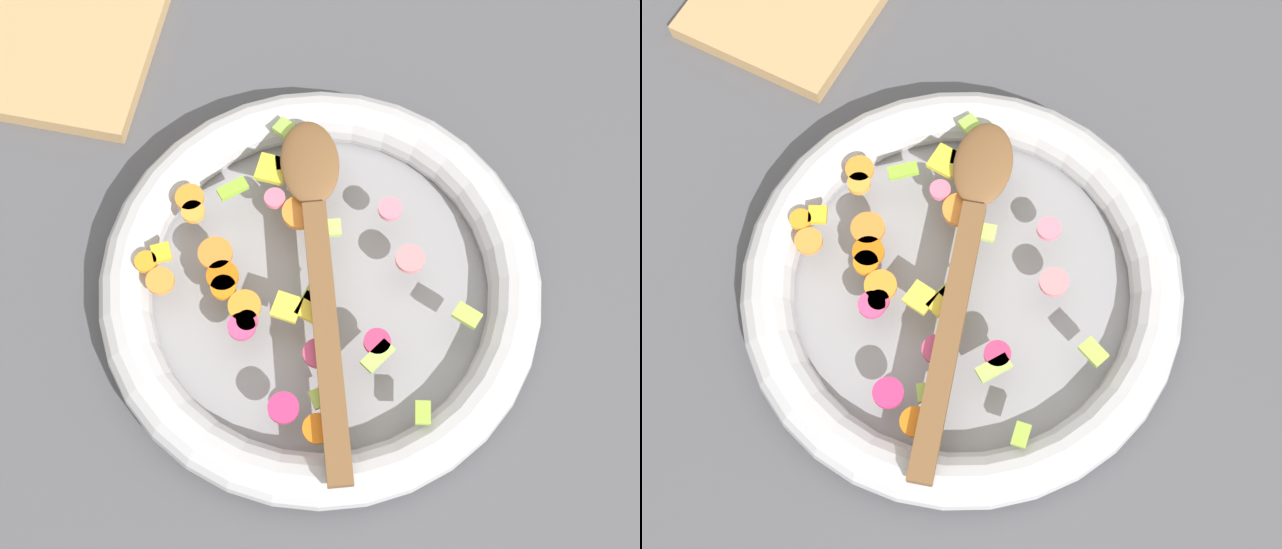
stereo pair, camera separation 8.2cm
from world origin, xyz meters
TOP-DOWN VIEW (x-y plane):
  - ground_plane at (0.00, 0.00)m, footprint 4.00×4.00m
  - skillet at (0.00, 0.00)m, footprint 0.42×0.42m
  - chopped_vegetables at (0.01, -0.04)m, footprint 0.31×0.32m
  - wooden_spoon at (-0.02, -0.00)m, footprint 0.35×0.14m

SIDE VIEW (x-z plane):
  - ground_plane at x=0.00m, z-range 0.00..0.00m
  - skillet at x=0.00m, z-range 0.00..0.05m
  - chopped_vegetables at x=0.01m, z-range 0.05..0.06m
  - wooden_spoon at x=-0.02m, z-range 0.06..0.07m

